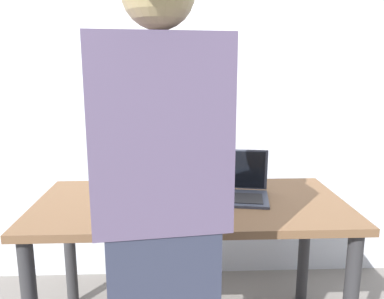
{
  "coord_description": "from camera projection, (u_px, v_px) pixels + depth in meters",
  "views": [
    {
      "loc": [
        -0.07,
        -1.74,
        1.36
      ],
      "look_at": [
        0.01,
        0.0,
        0.99
      ],
      "focal_mm": 36.08,
      "sensor_mm": 36.0,
      "label": 1
    }
  ],
  "objects": [
    {
      "name": "desk",
      "position": [
        191.0,
        222.0,
        1.85
      ],
      "size": [
        1.46,
        0.71,
        0.74
      ],
      "color": "brown",
      "rests_on": "ground"
    },
    {
      "name": "laptop",
      "position": [
        234.0,
        187.0,
        1.89
      ],
      "size": [
        0.37,
        0.32,
        0.22
      ],
      "color": "#383D4C",
      "rests_on": "desk"
    },
    {
      "name": "beer_bottle_brown",
      "position": [
        176.0,
        169.0,
        1.97
      ],
      "size": [
        0.08,
        0.08,
        0.3
      ],
      "color": "brown",
      "rests_on": "desk"
    },
    {
      "name": "beer_bottle_green",
      "position": [
        160.0,
        174.0,
        1.89
      ],
      "size": [
        0.07,
        0.07,
        0.3
      ],
      "color": "#472B14",
      "rests_on": "desk"
    },
    {
      "name": "beer_bottle_amber",
      "position": [
        148.0,
        167.0,
        1.96
      ],
      "size": [
        0.07,
        0.07,
        0.31
      ],
      "color": "#333333",
      "rests_on": "desk"
    },
    {
      "name": "person_figure",
      "position": [
        162.0,
        219.0,
        1.22
      ],
      "size": [
        0.44,
        0.31,
        1.7
      ],
      "color": "#2D3347",
      "rests_on": "ground"
    },
    {
      "name": "back_wall",
      "position": [
        186.0,
        77.0,
        2.39
      ],
      "size": [
        6.0,
        0.1,
        2.6
      ],
      "primitive_type": "cube",
      "color": "silver",
      "rests_on": "ground"
    }
  ]
}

